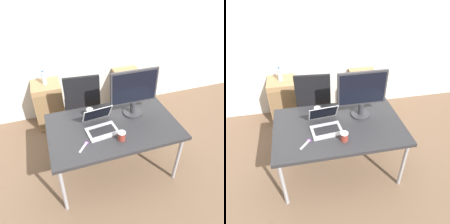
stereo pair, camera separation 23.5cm
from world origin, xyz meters
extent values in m
plane|color=brown|center=(0.00, 0.00, 0.00)|extent=(14.00, 14.00, 0.00)
cube|color=silver|center=(0.00, 1.42, 1.30)|extent=(10.00, 0.05, 2.60)
cube|color=#28282B|center=(0.00, 0.00, 0.69)|extent=(1.43, 0.88, 0.04)
cylinder|color=#99999E|center=(-0.65, -0.38, 0.33)|extent=(0.04, 0.04, 0.67)
cylinder|color=#99999E|center=(0.65, -0.38, 0.33)|extent=(0.04, 0.04, 0.67)
cylinder|color=#99999E|center=(-0.65, 0.38, 0.33)|extent=(0.04, 0.04, 0.67)
cylinder|color=#99999E|center=(0.65, 0.38, 0.33)|extent=(0.04, 0.04, 0.67)
cylinder|color=#232326|center=(-0.20, 0.81, 0.02)|extent=(0.56, 0.56, 0.04)
cylinder|color=gray|center=(-0.20, 0.81, 0.23)|extent=(0.05, 0.05, 0.39)
cube|color=black|center=(-0.20, 0.81, 0.43)|extent=(0.52, 0.52, 0.07)
cube|color=black|center=(-0.22, 0.55, 0.76)|extent=(0.44, 0.08, 0.60)
cube|color=#99754C|center=(-0.64, 1.18, 0.35)|extent=(0.41, 0.40, 0.71)
cube|color=olive|center=(-0.64, 0.98, 0.35)|extent=(0.38, 0.01, 0.57)
cube|color=#99754C|center=(0.64, 1.18, 0.35)|extent=(0.41, 0.40, 0.71)
cube|color=olive|center=(0.64, 0.98, 0.35)|extent=(0.38, 0.01, 0.57)
cylinder|color=silver|center=(-0.64, 1.18, 0.80)|extent=(0.06, 0.06, 0.19)
cylinder|color=#3359B2|center=(-0.64, 1.18, 0.91)|extent=(0.03, 0.03, 0.02)
cube|color=#ADADB2|center=(-0.15, -0.07, 0.72)|extent=(0.35, 0.26, 0.02)
cube|color=black|center=(-0.15, -0.07, 0.72)|extent=(0.28, 0.15, 0.00)
cube|color=#ADADB2|center=(-0.15, 0.09, 0.83)|extent=(0.34, 0.15, 0.21)
cube|color=black|center=(-0.15, 0.09, 0.83)|extent=(0.31, 0.13, 0.19)
cylinder|color=#2D2D33|center=(0.29, 0.14, 0.72)|extent=(0.22, 0.22, 0.02)
cylinder|color=#2D2D33|center=(0.29, 0.14, 0.80)|extent=(0.06, 0.06, 0.14)
cube|color=#2D2D33|center=(0.29, 0.14, 1.06)|extent=(0.55, 0.03, 0.40)
cube|color=black|center=(0.29, 0.12, 1.06)|extent=(0.51, 0.00, 0.36)
cylinder|color=white|center=(-0.21, 0.23, 0.76)|extent=(0.07, 0.07, 0.11)
cylinder|color=maroon|center=(0.01, -0.24, 0.75)|extent=(0.08, 0.08, 0.09)
cylinder|color=white|center=(0.01, -0.24, 0.80)|extent=(0.08, 0.08, 0.01)
cube|color=#B2B2B7|center=(-0.39, -0.23, 0.71)|extent=(0.11, 0.13, 0.01)
torus|color=purple|center=(-0.35, -0.18, 0.71)|extent=(0.06, 0.06, 0.01)
camera|label=1|loc=(-0.60, -1.75, 2.26)|focal=35.00mm
camera|label=2|loc=(-0.37, -1.81, 2.26)|focal=35.00mm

